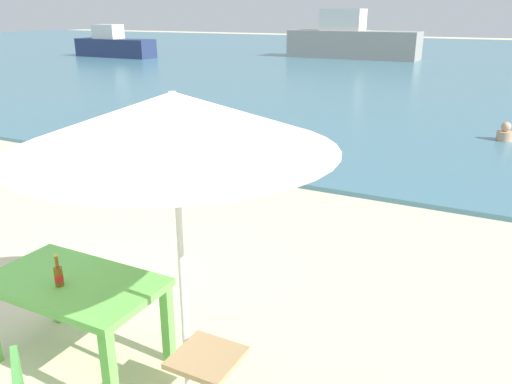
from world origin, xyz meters
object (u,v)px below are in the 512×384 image
side_table_wood (208,378)px  boat_sailboat (114,45)px  picnic_table_green (74,293)px  boat_barge (351,41)px  beer_bottle_amber (58,275)px  swimmer_person (505,133)px  patio_umbrella (174,121)px

side_table_wood → boat_sailboat: boat_sailboat is taller
picnic_table_green → boat_barge: 29.04m
beer_bottle_amber → boat_sailboat: 29.92m
beer_bottle_amber → side_table_wood: beer_bottle_amber is taller
boat_barge → boat_sailboat: bearing=-155.9°
swimmer_person → boat_sailboat: bearing=150.5°
boat_sailboat → boat_barge: 14.34m
boat_sailboat → picnic_table_green: bearing=-48.7°
patio_umbrella → swimmer_person: bearing=80.1°
beer_bottle_amber → boat_sailboat: boat_sailboat is taller
picnic_table_green → swimmer_person: 10.14m
patio_umbrella → boat_sailboat: 30.53m
beer_bottle_amber → side_table_wood: bearing=1.9°
beer_bottle_amber → boat_sailboat: bearing=131.1°
picnic_table_green → side_table_wood: 1.31m
picnic_table_green → patio_umbrella: (1.02, 0.05, 1.47)m
beer_bottle_amber → patio_umbrella: patio_umbrella is taller
beer_bottle_amber → picnic_table_green: bearing=77.0°
picnic_table_green → swimmer_person: (2.71, 9.76, -0.41)m
patio_umbrella → picnic_table_green: bearing=-177.2°
beer_bottle_amber → side_table_wood: size_ratio=0.49×
swimmer_person → boat_barge: boat_barge is taller
side_table_wood → swimmer_person: 9.93m
picnic_table_green → boat_sailboat: (-19.70, 22.43, 0.11)m
swimmer_person → boat_sailboat: boat_sailboat is taller
picnic_table_green → patio_umbrella: size_ratio=0.61×
side_table_wood → picnic_table_green: bearing=177.2°
swimmer_person → boat_barge: size_ratio=0.05×
beer_bottle_amber → side_table_wood: (1.30, 0.04, -0.50)m
beer_bottle_amber → boat_barge: bearing=103.1°
beer_bottle_amber → boat_barge: boat_barge is taller
patio_umbrella → boat_sailboat: size_ratio=0.44×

